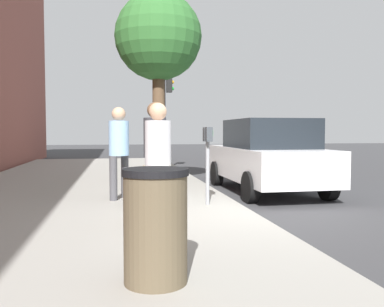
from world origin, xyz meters
name	(u,v)px	position (x,y,z in m)	size (l,w,h in m)	color
ground_plane	(250,218)	(0.00, 0.00, 0.00)	(80.00, 80.00, 0.00)	#38383A
sidewalk_slab	(68,221)	(0.00, 3.00, 0.07)	(28.00, 6.00, 0.15)	gray
parking_meter	(208,149)	(0.62, 0.61, 1.17)	(0.36, 0.12, 1.41)	gray
pedestrian_at_meter	(155,144)	(0.64, 1.56, 1.25)	(0.55, 0.40, 1.85)	tan
pedestrian_bystander	(158,152)	(-0.68, 1.64, 1.18)	(0.42, 0.42, 1.75)	tan
parking_officer	(119,145)	(1.55, 2.19, 1.22)	(0.47, 0.39, 1.81)	#47474C
parked_sedan_near	(267,156)	(2.85, -1.35, 0.89)	(4.41, 1.99, 1.77)	silver
street_tree	(158,39)	(4.14, 1.15, 3.87)	(2.25, 2.25, 4.91)	brown
traffic_signal	(167,102)	(8.58, 0.41, 2.58)	(0.24, 0.44, 3.60)	black
trash_bin	(156,226)	(-3.09, 1.90, 0.66)	(0.59, 0.59, 1.01)	brown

